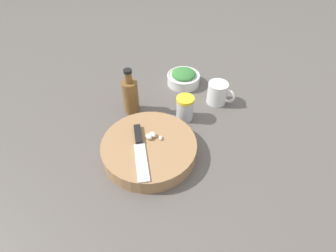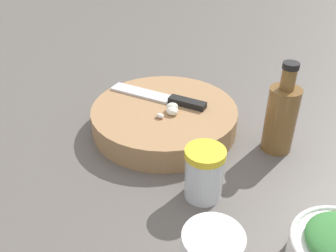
{
  "view_description": "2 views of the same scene",
  "coord_description": "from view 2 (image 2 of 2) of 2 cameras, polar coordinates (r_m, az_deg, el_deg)",
  "views": [
    {
      "loc": [
        0.64,
        0.05,
        0.66
      ],
      "look_at": [
        0.05,
        -0.01,
        0.09
      ],
      "focal_mm": 28.0,
      "sensor_mm": 36.0,
      "label": 1
    },
    {
      "loc": [
        -0.37,
        0.41,
        0.44
      ],
      "look_at": [
        0.03,
        -0.01,
        0.06
      ],
      "focal_mm": 40.0,
      "sensor_mm": 36.0,
      "label": 2
    }
  ],
  "objects": [
    {
      "name": "chef_knife",
      "position": [
        0.8,
        -0.76,
        4.37
      ],
      "size": [
        0.22,
        0.09,
        0.01
      ],
      "rotation": [
        0.0,
        0.0,
        4.99
      ],
      "color": "black",
      "rests_on": "cutting_board"
    },
    {
      "name": "ground_plane",
      "position": [
        0.71,
        1.11,
        -5.48
      ],
      "size": [
        5.0,
        5.0,
        0.0
      ],
      "primitive_type": "plane",
      "color": "#56514C"
    },
    {
      "name": "oil_bottle",
      "position": [
        0.74,
        16.87,
        1.38
      ],
      "size": [
        0.06,
        0.06,
        0.18
      ],
      "color": "brown",
      "rests_on": "ground_plane"
    },
    {
      "name": "spice_jar",
      "position": [
        0.61,
        5.52,
        -7.15
      ],
      "size": [
        0.07,
        0.07,
        0.09
      ],
      "color": "silver",
      "rests_on": "ground_plane"
    },
    {
      "name": "garlic_cloves",
      "position": [
        0.75,
        0.48,
        2.47
      ],
      "size": [
        0.04,
        0.06,
        0.02
      ],
      "color": "silver",
      "rests_on": "cutting_board"
    },
    {
      "name": "cutting_board",
      "position": [
        0.79,
        -0.56,
        1.22
      ],
      "size": [
        0.3,
        0.3,
        0.05
      ],
      "color": "#9E754C",
      "rests_on": "ground_plane"
    }
  ]
}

